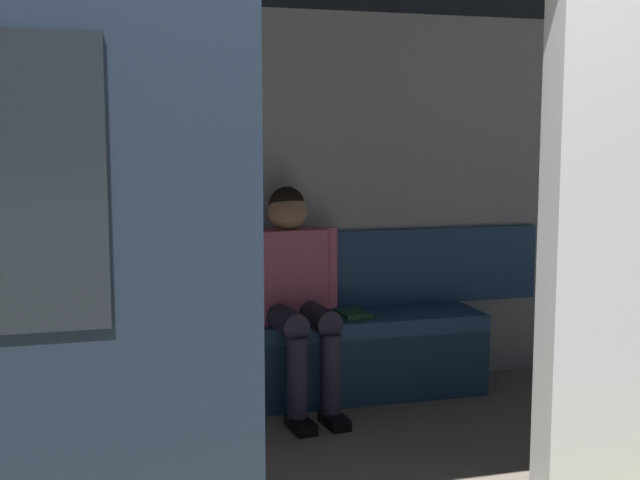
{
  "coord_description": "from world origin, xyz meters",
  "views": [
    {
      "loc": [
        0.93,
        2.29,
        1.46
      ],
      "look_at": [
        -0.05,
        -1.13,
        1.02
      ],
      "focal_mm": 46.64,
      "sensor_mm": 36.0,
      "label": 1
    }
  ],
  "objects": [
    {
      "name": "train_car",
      "position": [
        0.06,
        -1.08,
        1.49
      ],
      "size": [
        6.4,
        2.51,
        2.28
      ],
      "color": "silver",
      "rests_on": "ground_plane"
    },
    {
      "name": "bench_seat",
      "position": [
        0.0,
        -1.99,
        0.36
      ],
      "size": [
        2.5,
        0.44,
        0.47
      ],
      "color": "#38609E",
      "rests_on": "ground_plane"
    },
    {
      "name": "person_seated",
      "position": [
        -0.14,
        -1.94,
        0.68
      ],
      "size": [
        0.55,
        0.7,
        1.19
      ],
      "color": "pink",
      "rests_on": "ground_plane"
    },
    {
      "name": "handbag",
      "position": [
        0.35,
        -2.06,
        0.55
      ],
      "size": [
        0.26,
        0.15,
        0.17
      ],
      "color": "#262D4C",
      "rests_on": "bench_seat"
    },
    {
      "name": "book",
      "position": [
        -0.5,
        -2.02,
        0.48
      ],
      "size": [
        0.17,
        0.23,
        0.03
      ],
      "primitive_type": "cube",
      "rotation": [
        0.0,
        0.0,
        0.07
      ],
      "color": "#33723F",
      "rests_on": "bench_seat"
    },
    {
      "name": "grab_pole_door",
      "position": [
        0.4,
        -0.37,
        1.07
      ],
      "size": [
        0.04,
        0.04,
        2.14
      ],
      "primitive_type": "cylinder",
      "color": "silver",
      "rests_on": "ground_plane"
    }
  ]
}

